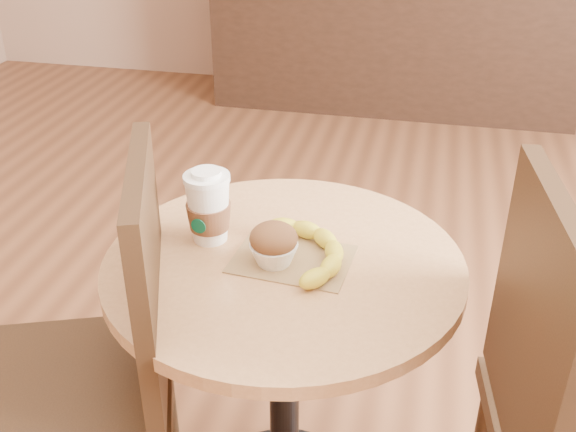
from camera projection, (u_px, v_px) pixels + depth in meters
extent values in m
cylinder|color=black|center=(284.00, 393.00, 1.58)|extent=(0.07, 0.07, 0.72)
cylinder|color=tan|center=(284.00, 265.00, 1.40)|extent=(0.75, 0.75, 0.03)
cube|color=#352212|center=(66.00, 392.00, 1.41)|extent=(0.57, 0.57, 0.04)
cylinder|color=#352212|center=(15.00, 420.00, 1.67)|extent=(0.04, 0.04, 0.50)
cylinder|color=#352212|center=(168.00, 405.00, 1.72)|extent=(0.04, 0.04, 0.50)
cube|color=#352212|center=(149.00, 275.00, 1.30)|extent=(0.18, 0.41, 0.47)
cube|color=#352212|center=(534.00, 328.00, 1.12)|extent=(0.09, 0.43, 0.48)
cube|color=black|center=(396.00, 26.00, 4.14)|extent=(2.20, 0.60, 1.00)
cube|color=olive|center=(292.00, 259.00, 1.39)|extent=(0.25, 0.20, 0.00)
cylinder|color=white|center=(207.00, 178.00, 1.39)|extent=(0.10, 0.10, 0.01)
cylinder|color=white|center=(206.00, 173.00, 1.39)|extent=(0.06, 0.06, 0.01)
cylinder|color=#085135|center=(198.00, 226.00, 1.40)|extent=(0.03, 0.01, 0.03)
ellipsoid|color=brown|center=(274.00, 238.00, 1.35)|extent=(0.10, 0.10, 0.06)
ellipsoid|color=beige|center=(274.00, 230.00, 1.34)|extent=(0.04, 0.04, 0.02)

